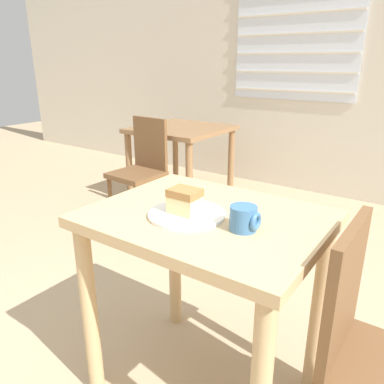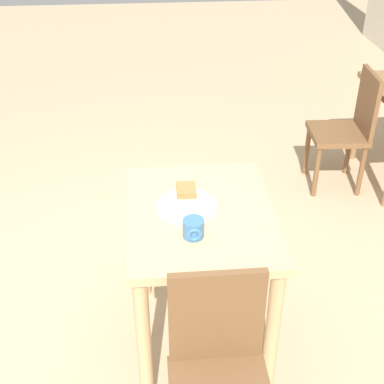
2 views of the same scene
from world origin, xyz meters
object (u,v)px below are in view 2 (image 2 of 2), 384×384
dining_table_near (200,240)px  chair_near_window (219,373)px  plate (187,206)px  chair_far_corner (348,127)px  coffee_mug (193,229)px  cake_slice (186,195)px

dining_table_near → chair_near_window: chair_near_window is taller
chair_near_window → plate: (-0.63, -0.07, 0.32)m
dining_table_near → chair_far_corner: bearing=139.9°
dining_table_near → chair_near_window: size_ratio=0.95×
dining_table_near → coffee_mug: bearing=-15.4°
plate → coffee_mug: 0.22m
dining_table_near → cake_slice: bearing=-131.9°
chair_far_corner → coffee_mug: bearing=-34.7°
plate → cake_slice: cake_slice is taller
chair_far_corner → dining_table_near: bearing=-36.8°
chair_near_window → cake_slice: 0.74m
dining_table_near → cake_slice: 0.22m
chair_far_corner → coffee_mug: 2.02m
chair_near_window → plate: 0.71m
dining_table_near → chair_near_window: bearing=1.1°
dining_table_near → plate: bearing=-129.6°
chair_far_corner → plate: bearing=-39.1°
chair_far_corner → coffee_mug: size_ratio=9.01×
dining_table_near → cake_slice: cake_slice is taller
dining_table_near → plate: plate is taller
plate → chair_far_corner: bearing=137.6°
chair_far_corner → coffee_mug: coffee_mug is taller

